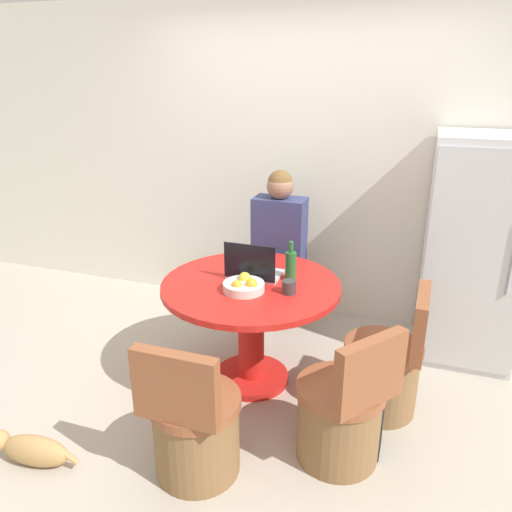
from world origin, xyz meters
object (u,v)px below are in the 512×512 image
at_px(refrigerator, 473,251).
at_px(person_seated, 281,244).
at_px(chair_near_right_corner, 341,416).
at_px(laptop, 253,270).
at_px(dining_table, 251,311).
at_px(cat, 32,449).
at_px(handbag, 355,429).
at_px(chair_right_side, 385,371).
at_px(fruit_bowl, 244,286).
at_px(bottle, 291,265).
at_px(chair_near_camera, 195,429).

xyz_separation_m(refrigerator, person_seated, (-1.41, -0.07, -0.09)).
bearing_deg(chair_near_right_corner, laptop, -93.70).
bearing_deg(dining_table, refrigerator, 32.50).
height_order(cat, handbag, handbag).
distance_m(dining_table, cat, 1.50).
bearing_deg(handbag, chair_right_side, 75.38).
relative_size(chair_near_right_corner, fruit_bowl, 3.20).
height_order(person_seated, fruit_bowl, person_seated).
bearing_deg(bottle, chair_near_right_corner, -54.16).
bearing_deg(dining_table, person_seated, 92.70).
bearing_deg(chair_near_right_corner, handbag, -178.39).
bearing_deg(dining_table, cat, -127.30).
relative_size(refrigerator, chair_right_side, 1.97).
relative_size(laptop, fruit_bowl, 1.33).
relative_size(refrigerator, handbag, 5.48).
xyz_separation_m(chair_near_right_corner, laptop, (-0.73, 0.62, 0.52)).
height_order(person_seated, bottle, person_seated).
distance_m(refrigerator, laptop, 1.60).
height_order(dining_table, person_seated, person_seated).
bearing_deg(refrigerator, bottle, -147.32).
bearing_deg(chair_near_camera, fruit_bowl, -90.06).
bearing_deg(chair_near_camera, chair_right_side, -135.57).
bearing_deg(refrigerator, fruit_bowl, -143.76).
height_order(refrigerator, cat, refrigerator).
bearing_deg(bottle, laptop, -167.78).
xyz_separation_m(laptop, cat, (-0.86, -1.23, -0.70)).
distance_m(refrigerator, chair_near_camera, 2.30).
bearing_deg(chair_right_side, bottle, -102.05).
bearing_deg(bottle, refrigerator, 32.68).
bearing_deg(person_seated, refrigerator, -177.17).
relative_size(laptop, bottle, 1.31).
distance_m(fruit_bowl, cat, 1.50).
xyz_separation_m(chair_near_camera, laptop, (-0.02, 0.98, 0.52)).
bearing_deg(refrigerator, handbag, -114.35).
bearing_deg(person_seated, dining_table, 92.70).
height_order(dining_table, fruit_bowl, fruit_bowl).
bearing_deg(chair_right_side, chair_near_camera, -44.43).
distance_m(fruit_bowl, bottle, 0.36).
bearing_deg(chair_near_right_corner, bottle, -107.28).
relative_size(refrigerator, cat, 3.07).
distance_m(chair_right_side, chair_near_camera, 1.25).
bearing_deg(chair_right_side, handbag, -13.74).
relative_size(person_seated, handbag, 4.46).
xyz_separation_m(chair_right_side, chair_near_camera, (-0.89, -0.88, 0.00)).
relative_size(chair_near_right_corner, bottle, 3.17).
bearing_deg(chair_near_right_corner, fruit_bowl, -82.71).
height_order(fruit_bowl, bottle, bottle).
distance_m(chair_right_side, cat, 2.10).
bearing_deg(person_seated, handbag, 123.26).
distance_m(chair_right_side, fruit_bowl, 1.03).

